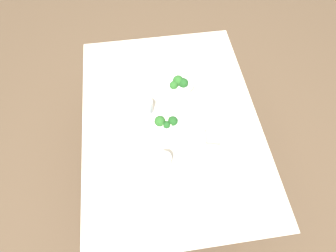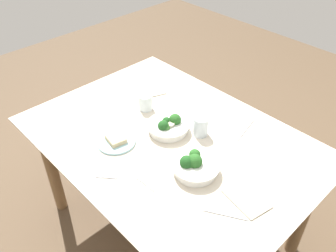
{
  "view_description": "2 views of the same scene",
  "coord_description": "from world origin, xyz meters",
  "px_view_note": "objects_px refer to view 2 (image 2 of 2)",
  "views": [
    {
      "loc": [
        0.88,
        -0.14,
        2.13
      ],
      "look_at": [
        0.06,
        -0.02,
        0.76
      ],
      "focal_mm": 30.09,
      "sensor_mm": 36.0,
      "label": 1
    },
    {
      "loc": [
        -0.98,
        0.94,
        1.87
      ],
      "look_at": [
        0.04,
        -0.02,
        0.76
      ],
      "focal_mm": 38.01,
      "sensor_mm": 36.0,
      "label": 2
    }
  ],
  "objects_px": {
    "water_glass_center": "(201,126)",
    "fork_by_near_bowl": "(105,177)",
    "broccoli_bowl_far": "(195,166)",
    "napkin_folded_upper": "(247,199)",
    "table_knife_right": "(225,215)",
    "napkin_folded_lower": "(151,89)",
    "table_knife_left": "(246,129)",
    "broccoli_bowl_near": "(168,126)",
    "fork_by_far_bowl": "(145,183)",
    "bread_side_plate": "(116,141)",
    "water_glass_side": "(145,102)"
  },
  "relations": [
    {
      "from": "fork_by_near_bowl",
      "to": "table_knife_left",
      "type": "xyz_separation_m",
      "value": [
        -0.22,
        -0.73,
        -0.0
      ]
    },
    {
      "from": "broccoli_bowl_far",
      "to": "table_knife_right",
      "type": "height_order",
      "value": "broccoli_bowl_far"
    },
    {
      "from": "broccoli_bowl_far",
      "to": "napkin_folded_upper",
      "type": "xyz_separation_m",
      "value": [
        -0.26,
        -0.04,
        -0.03
      ]
    },
    {
      "from": "table_knife_right",
      "to": "fork_by_near_bowl",
      "type": "bearing_deg",
      "value": 174.07
    },
    {
      "from": "broccoli_bowl_near",
      "to": "napkin_folded_lower",
      "type": "relative_size",
      "value": 1.27
    },
    {
      "from": "broccoli_bowl_far",
      "to": "fork_by_near_bowl",
      "type": "distance_m",
      "value": 0.4
    },
    {
      "from": "fork_by_near_bowl",
      "to": "table_knife_left",
      "type": "bearing_deg",
      "value": -146.0
    },
    {
      "from": "broccoli_bowl_near",
      "to": "broccoli_bowl_far",
      "type": "bearing_deg",
      "value": 158.41
    },
    {
      "from": "water_glass_side",
      "to": "fork_by_far_bowl",
      "type": "height_order",
      "value": "water_glass_side"
    },
    {
      "from": "water_glass_side",
      "to": "napkin_folded_lower",
      "type": "relative_size",
      "value": 0.52
    },
    {
      "from": "fork_by_near_bowl",
      "to": "napkin_folded_lower",
      "type": "distance_m",
      "value": 0.75
    },
    {
      "from": "water_glass_center",
      "to": "broccoli_bowl_far",
      "type": "bearing_deg",
      "value": 126.61
    },
    {
      "from": "water_glass_center",
      "to": "table_knife_left",
      "type": "distance_m",
      "value": 0.25
    },
    {
      "from": "broccoli_bowl_far",
      "to": "table_knife_right",
      "type": "relative_size",
      "value": 1.19
    },
    {
      "from": "napkin_folded_upper",
      "to": "napkin_folded_lower",
      "type": "xyz_separation_m",
      "value": [
        0.91,
        -0.27,
        0.0
      ]
    },
    {
      "from": "fork_by_far_bowl",
      "to": "napkin_folded_upper",
      "type": "height_order",
      "value": "napkin_folded_upper"
    },
    {
      "from": "broccoli_bowl_near",
      "to": "water_glass_center",
      "type": "bearing_deg",
      "value": -141.83
    },
    {
      "from": "fork_by_near_bowl",
      "to": "napkin_folded_upper",
      "type": "distance_m",
      "value": 0.62
    },
    {
      "from": "water_glass_center",
      "to": "table_knife_left",
      "type": "height_order",
      "value": "water_glass_center"
    },
    {
      "from": "water_glass_center",
      "to": "napkin_folded_upper",
      "type": "relative_size",
      "value": 0.55
    },
    {
      "from": "water_glass_side",
      "to": "napkin_folded_lower",
      "type": "bearing_deg",
      "value": -49.73
    },
    {
      "from": "bread_side_plate",
      "to": "table_knife_right",
      "type": "height_order",
      "value": "bread_side_plate"
    },
    {
      "from": "water_glass_center",
      "to": "table_knife_right",
      "type": "distance_m",
      "value": 0.51
    },
    {
      "from": "fork_by_far_bowl",
      "to": "fork_by_near_bowl",
      "type": "relative_size",
      "value": 1.32
    },
    {
      "from": "broccoli_bowl_far",
      "to": "broccoli_bowl_near",
      "type": "height_order",
      "value": "broccoli_bowl_far"
    },
    {
      "from": "broccoli_bowl_far",
      "to": "table_knife_left",
      "type": "distance_m",
      "value": 0.42
    },
    {
      "from": "bread_side_plate",
      "to": "fork_by_near_bowl",
      "type": "xyz_separation_m",
      "value": [
        -0.16,
        0.18,
        -0.01
      ]
    },
    {
      "from": "bread_side_plate",
      "to": "napkin_folded_upper",
      "type": "bearing_deg",
      "value": -165.14
    },
    {
      "from": "napkin_folded_lower",
      "to": "fork_by_near_bowl",
      "type": "bearing_deg",
      "value": 122.91
    },
    {
      "from": "broccoli_bowl_far",
      "to": "napkin_folded_upper",
      "type": "bearing_deg",
      "value": -170.95
    },
    {
      "from": "broccoli_bowl_far",
      "to": "napkin_folded_upper",
      "type": "height_order",
      "value": "broccoli_bowl_far"
    },
    {
      "from": "table_knife_right",
      "to": "napkin_folded_lower",
      "type": "relative_size",
      "value": 1.05
    },
    {
      "from": "broccoli_bowl_far",
      "to": "water_glass_center",
      "type": "xyz_separation_m",
      "value": [
        0.16,
        -0.22,
        0.02
      ]
    },
    {
      "from": "table_knife_right",
      "to": "table_knife_left",
      "type": "bearing_deg",
      "value": 88.05
    },
    {
      "from": "water_glass_center",
      "to": "water_glass_side",
      "type": "xyz_separation_m",
      "value": [
        0.36,
        0.06,
        -0.01
      ]
    },
    {
      "from": "broccoli_bowl_far",
      "to": "bread_side_plate",
      "type": "relative_size",
      "value": 1.12
    },
    {
      "from": "table_knife_right",
      "to": "broccoli_bowl_near",
      "type": "bearing_deg",
      "value": 129.12
    },
    {
      "from": "bread_side_plate",
      "to": "water_glass_center",
      "type": "distance_m",
      "value": 0.43
    },
    {
      "from": "broccoli_bowl_far",
      "to": "table_knife_left",
      "type": "bearing_deg",
      "value": -86.75
    },
    {
      "from": "bread_side_plate",
      "to": "water_glass_side",
      "type": "distance_m",
      "value": 0.32
    },
    {
      "from": "broccoli_bowl_far",
      "to": "napkin_folded_lower",
      "type": "relative_size",
      "value": 1.25
    },
    {
      "from": "napkin_folded_upper",
      "to": "water_glass_center",
      "type": "bearing_deg",
      "value": -22.58
    },
    {
      "from": "table_knife_left",
      "to": "napkin_folded_lower",
      "type": "relative_size",
      "value": 1.26
    },
    {
      "from": "napkin_folded_upper",
      "to": "table_knife_left",
      "type": "bearing_deg",
      "value": -53.14
    },
    {
      "from": "broccoli_bowl_far",
      "to": "fork_by_near_bowl",
      "type": "relative_size",
      "value": 2.7
    },
    {
      "from": "broccoli_bowl_near",
      "to": "water_glass_center",
      "type": "distance_m",
      "value": 0.16
    },
    {
      "from": "water_glass_center",
      "to": "fork_by_near_bowl",
      "type": "xyz_separation_m",
      "value": [
        0.09,
        0.53,
        -0.05
      ]
    },
    {
      "from": "water_glass_side",
      "to": "table_knife_left",
      "type": "bearing_deg",
      "value": -152.39
    },
    {
      "from": "fork_by_far_bowl",
      "to": "napkin_folded_upper",
      "type": "distance_m",
      "value": 0.44
    },
    {
      "from": "table_knife_left",
      "to": "table_knife_right",
      "type": "bearing_deg",
      "value": -164.32
    }
  ]
}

